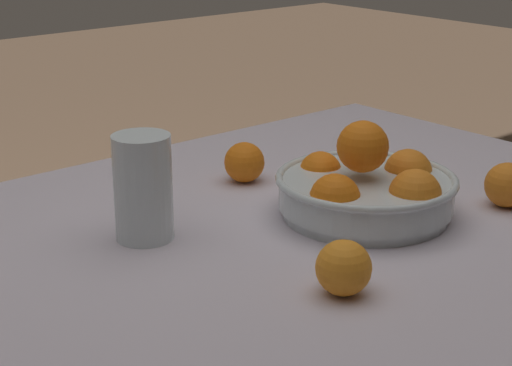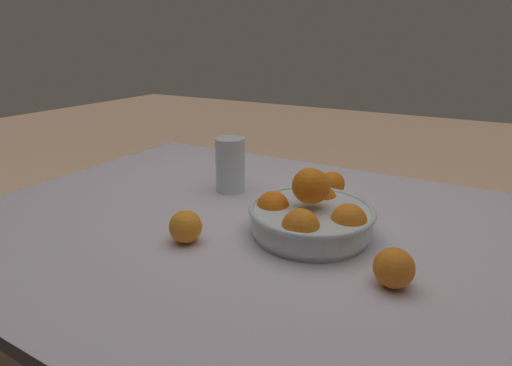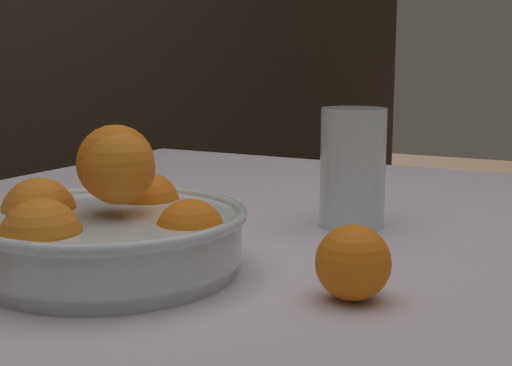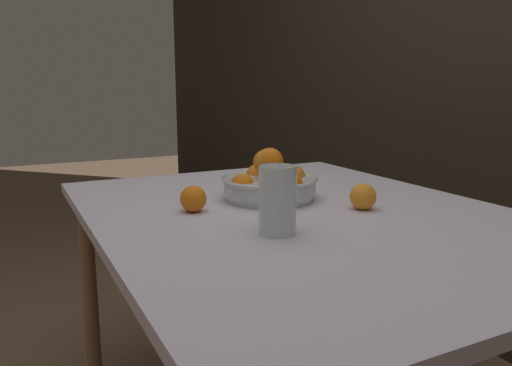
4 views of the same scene
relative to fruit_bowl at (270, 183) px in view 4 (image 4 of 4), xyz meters
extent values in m
cube|color=silver|center=(0.16, 0.01, -0.06)|extent=(1.36, 1.05, 0.03)
cylinder|color=#936B47|center=(-0.46, -0.46, -0.42)|extent=(0.05, 0.05, 0.69)
cylinder|color=#936B47|center=(-0.46, 0.47, -0.42)|extent=(0.05, 0.05, 0.69)
cylinder|color=silver|center=(0.00, 0.00, -0.04)|extent=(0.25, 0.25, 0.02)
cylinder|color=silver|center=(0.00, 0.00, -0.01)|extent=(0.27, 0.27, 0.05)
torus|color=silver|center=(0.00, 0.00, 0.01)|extent=(0.28, 0.28, 0.01)
sphere|color=orange|center=(0.09, 0.02, 0.00)|extent=(0.08, 0.08, 0.08)
sphere|color=orange|center=(-0.01, 0.08, 0.01)|extent=(0.08, 0.08, 0.08)
sphere|color=orange|center=(-0.09, 0.00, 0.00)|extent=(0.08, 0.08, 0.08)
sphere|color=orange|center=(0.01, -0.09, 0.00)|extent=(0.07, 0.07, 0.07)
sphere|color=orange|center=(0.00, -0.01, 0.06)|extent=(0.07, 0.07, 0.07)
sphere|color=orange|center=(0.01, -0.01, 0.06)|extent=(0.08, 0.08, 0.08)
cylinder|color=#F4A314|center=(0.31, -0.15, 0.01)|extent=(0.07, 0.07, 0.11)
cylinder|color=silver|center=(0.31, -0.15, 0.03)|extent=(0.08, 0.08, 0.15)
sphere|color=orange|center=(0.22, 0.16, -0.01)|extent=(0.07, 0.07, 0.07)
sphere|color=orange|center=(0.04, -0.25, -0.01)|extent=(0.07, 0.07, 0.07)
sphere|color=orange|center=(-0.20, 0.11, -0.01)|extent=(0.07, 0.07, 0.07)
camera|label=1|loc=(0.92, 0.83, 0.43)|focal=60.00mm
camera|label=2|loc=(-0.29, 0.76, 0.36)|focal=28.00mm
camera|label=3|loc=(-0.55, -0.46, 0.17)|focal=50.00mm
camera|label=4|loc=(1.24, -0.68, 0.28)|focal=35.00mm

